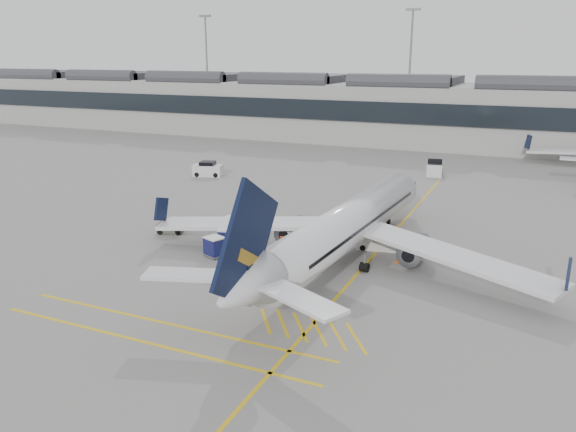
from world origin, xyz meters
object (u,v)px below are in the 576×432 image
at_px(airliner_main, 346,227).
at_px(ramp_agent_b, 281,247).
at_px(ramp_agent_a, 290,234).
at_px(pushback_tug, 170,227).
at_px(baggage_cart_a, 230,239).
at_px(belt_loader, 380,242).

height_order(airliner_main, ramp_agent_b, airliner_main).
distance_m(airliner_main, ramp_agent_a, 6.58).
xyz_separation_m(airliner_main, pushback_tug, (-17.37, 0.27, -2.29)).
bearing_deg(airliner_main, ramp_agent_b, -157.95).
distance_m(ramp_agent_a, ramp_agent_b, 3.88).
relative_size(baggage_cart_a, pushback_tug, 0.78).
bearing_deg(airliner_main, pushback_tug, -177.06).
xyz_separation_m(ramp_agent_b, pushback_tug, (-12.40, 1.90, -0.36)).
xyz_separation_m(belt_loader, ramp_agent_b, (-6.88, -5.53, 0.32)).
bearing_deg(baggage_cart_a, ramp_agent_a, 31.38).
xyz_separation_m(ramp_agent_a, ramp_agent_b, (0.92, -3.77, 0.10)).
bearing_deg(pushback_tug, belt_loader, -10.69).
bearing_deg(baggage_cart_a, airliner_main, -3.13).
bearing_deg(pushback_tug, baggage_cart_a, -36.00).
height_order(airliner_main, belt_loader, airliner_main).
relative_size(airliner_main, ramp_agent_a, 21.83).
distance_m(ramp_agent_a, pushback_tug, 11.63).
bearing_deg(ramp_agent_a, pushback_tug, 173.11).
bearing_deg(belt_loader, ramp_agent_a, -178.73).
height_order(airliner_main, baggage_cart_a, airliner_main).
distance_m(belt_loader, baggage_cart_a, 13.00).
bearing_deg(pushback_tug, ramp_agent_a, -12.09).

